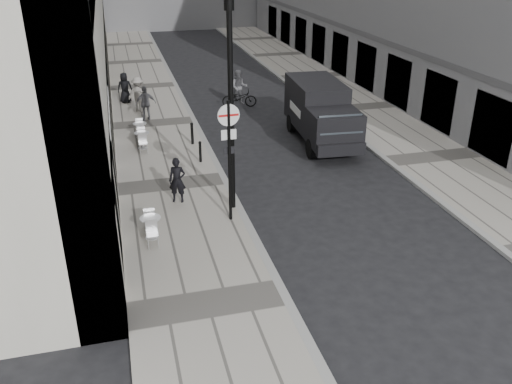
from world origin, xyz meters
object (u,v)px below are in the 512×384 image
at_px(cyclist, 239,93).
at_px(sign_post, 229,146).
at_px(panel_van, 320,110).
at_px(walking_man, 177,180).
at_px(lamppost, 231,99).

bearing_deg(cyclist, sign_post, -92.34).
bearing_deg(cyclist, panel_van, -58.45).
bearing_deg(panel_van, cyclist, 113.66).
distance_m(walking_man, panel_van, 8.64).
height_order(lamppost, cyclist, lamppost).
relative_size(panel_van, cyclist, 2.82).
relative_size(lamppost, panel_van, 1.19).
xyz_separation_m(walking_man, cyclist, (4.83, 11.30, -0.13)).
bearing_deg(lamppost, walking_man, 152.96).
xyz_separation_m(panel_van, cyclist, (-2.27, 6.40, -0.69)).
relative_size(walking_man, sign_post, 0.40).
height_order(walking_man, panel_van, panel_van).
xyz_separation_m(walking_man, lamppost, (1.76, -0.90, 3.01)).
relative_size(sign_post, panel_van, 0.70).
bearing_deg(lamppost, panel_van, 47.36).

